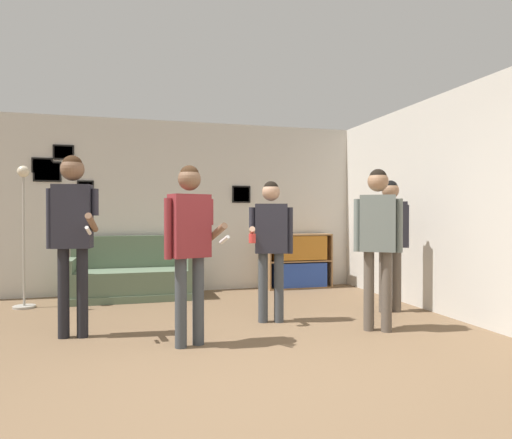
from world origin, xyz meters
name	(u,v)px	position (x,y,z in m)	size (l,w,h in m)	color
ground_plane	(251,388)	(0.00, 0.00, 0.00)	(20.00, 20.00, 0.00)	brown
wall_back	(183,206)	(-0.01, 4.22, 1.35)	(8.07, 0.08, 2.70)	beige
wall_right	(421,205)	(2.87, 2.09, 1.35)	(0.06, 6.59, 2.70)	beige
couch	(132,278)	(-0.81, 3.80, 0.30)	(1.78, 0.80, 0.90)	#5B7056
bookshelf	(299,261)	(1.87, 4.00, 0.45)	(1.09, 0.30, 0.90)	olive
floor_lamp	(24,229)	(-2.17, 3.44, 1.03)	(0.28, 0.28, 1.86)	#ADA89E
person_player_foreground_left	(73,224)	(-1.38, 1.74, 1.13)	(0.50, 0.52, 1.81)	black
person_player_foreground_center	(190,235)	(-0.29, 1.14, 1.04)	(0.57, 0.41, 1.68)	#3D4247
person_watcher_holding_cup	(271,236)	(0.71, 1.83, 0.98)	(0.55, 0.38, 1.60)	#3D4247
person_spectator_near_bookshelf	(378,231)	(1.68, 1.16, 1.05)	(0.43, 0.36, 1.70)	brown
person_spectator_far_right	(390,231)	(2.32, 1.96, 1.01)	(0.50, 0.23, 1.65)	brown
bottle_on_floor	(80,301)	(-1.45, 3.12, 0.11)	(0.06, 0.06, 0.29)	black
drinking_cup	(286,230)	(1.64, 4.00, 0.96)	(0.08, 0.08, 0.12)	white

